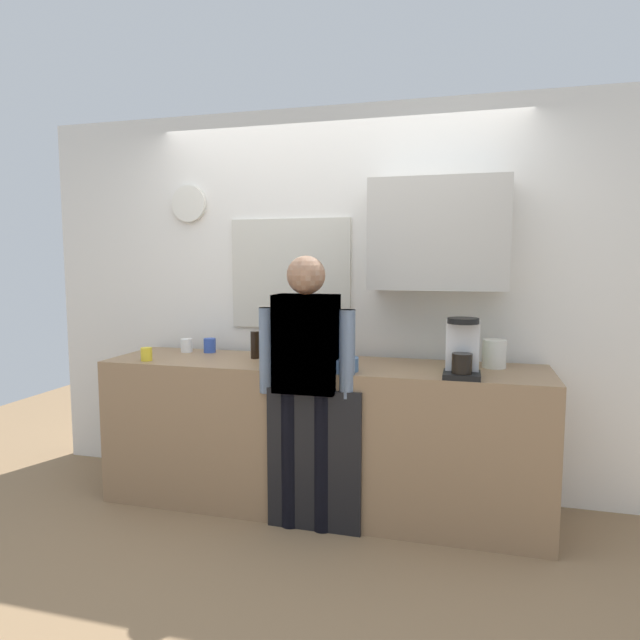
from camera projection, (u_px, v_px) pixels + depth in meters
ground_plane at (307, 527)px, 3.27m from camera, size 8.00×8.00×0.00m
kitchen_counter at (320, 435)px, 3.51m from camera, size 2.77×0.64×0.93m
dishwasher_panel at (314, 461)px, 3.18m from camera, size 0.56×0.02×0.84m
back_wall_assembly at (347, 291)px, 3.77m from camera, size 4.37×0.42×2.60m
coffee_maker at (462, 351)px, 3.04m from camera, size 0.20×0.20×0.33m
bottle_clear_soda at (454, 346)px, 3.23m from camera, size 0.09×0.09×0.28m
bottle_dark_sauce at (255, 345)px, 3.62m from camera, size 0.06×0.06×0.18m
bottle_red_vinegar at (335, 345)px, 3.49m from camera, size 0.06×0.06×0.22m
bottle_green_wine at (300, 335)px, 3.65m from camera, size 0.07×0.07×0.30m
bottle_amber_beer at (297, 343)px, 3.52m from camera, size 0.06×0.06×0.23m
bottle_olive_oil at (281, 344)px, 3.41m from camera, size 0.06×0.06×0.25m
cup_white_mug at (187, 345)px, 3.87m from camera, size 0.08×0.08×0.10m
cup_blue_mug at (210, 345)px, 3.86m from camera, size 0.08×0.08×0.10m
cup_yellow_cup at (146, 354)px, 3.54m from camera, size 0.07×0.07×0.09m
mixing_bowl at (340, 364)px, 3.21m from camera, size 0.22×0.22×0.08m
storage_canister at (494, 354)px, 3.30m from camera, size 0.14×0.14×0.17m
person_at_sink at (306, 369)px, 3.17m from camera, size 0.57×0.22×1.60m
person_guest at (306, 369)px, 3.17m from camera, size 0.57×0.22×1.60m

